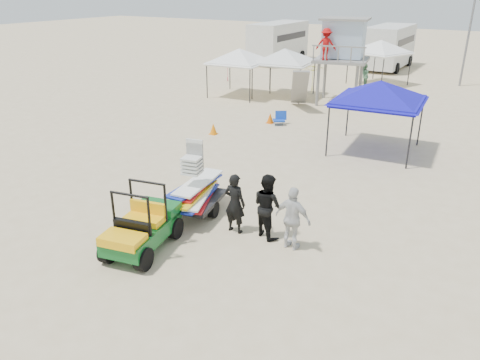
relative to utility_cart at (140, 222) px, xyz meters
The scene contains 20 objects.
ground 1.26m from the utility_cart, 27.97° to the right, with size 140.00×140.00×0.00m, color beige.
utility_cart is the anchor object (origin of this frame).
surf_trailer 2.33m from the utility_cart, 89.94° to the left, with size 1.58×2.42×1.97m.
man_left 2.54m from the utility_cart, 53.21° to the left, with size 0.61×0.40×1.68m, color black.
man_mid 3.29m from the utility_cart, 43.92° to the left, with size 0.85×0.67×1.76m, color black.
man_right 3.81m from the utility_cart, 32.25° to the left, with size 0.98×0.41×1.67m, color silver.
lifeguard_tower 18.07m from the utility_cart, 94.47° to the left, with size 3.28×3.28×4.47m.
canopy_blue 11.14m from the utility_cart, 75.33° to the left, with size 3.42×3.42×3.23m.
canopy_white_a 18.36m from the utility_cart, 105.00° to the left, with size 3.35×3.35×3.20m.
canopy_white_b 18.00m from the utility_cart, 113.33° to the left, with size 3.15×3.15×3.17m.
canopy_white_c 24.29m from the utility_cart, 92.34° to the left, with size 3.89×3.89×3.28m.
umbrella_a 22.32m from the utility_cart, 117.04° to the left, with size 1.76×1.79×1.62m, color red.
umbrella_b 20.32m from the utility_cart, 100.94° to the left, with size 1.77×1.81×1.62m, color #C3CB12.
cone_near 12.36m from the utility_cart, 102.52° to the left, with size 0.34×0.34×0.50m, color #E05B07.
cone_far 9.98m from the utility_cart, 113.71° to the left, with size 0.34×0.34×0.50m, color orange.
beach_chair_a 12.32m from the utility_cart, 100.20° to the left, with size 0.72×0.81×0.64m.
rv_far_left 31.57m from the utility_cart, 110.65° to the left, with size 2.64×6.80×3.25m.
rv_mid_left 31.12m from the utility_cart, 93.93° to the left, with size 2.65×6.50×3.25m.
light_pole_left 27.01m from the utility_cart, 81.69° to the left, with size 0.14×0.14×8.00m, color slate.
distant_beachgoers 25.49m from the utility_cart, 82.99° to the left, with size 11.28×7.41×1.82m.
Camera 1 is at (6.58, -7.04, 6.23)m, focal length 35.00 mm.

